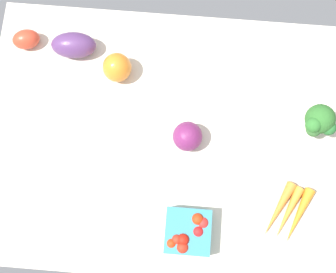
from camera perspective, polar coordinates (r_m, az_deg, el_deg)
The scene contains 8 objects.
tablecloth at distance 120.19cm, azimuth -0.00°, elevation -0.31°, with size 104.00×76.00×2.00cm, color beige.
broccoli_head at distance 119.02cm, azimuth 19.60°, elevation 1.91°, with size 8.71×8.73×12.20cm.
red_onion_near_basket at distance 115.37cm, azimuth 2.65°, elevation 0.19°, with size 8.11×8.11×8.11cm, color #74255C.
bell_pepper_orange at distance 121.69cm, azimuth -6.84°, elevation 9.18°, with size 8.07×8.07×8.58cm, color orange.
berry_basket at distance 113.12cm, azimuth 2.67°, elevation -12.67°, with size 11.73×11.73×7.27cm.
carrot_bunch at distance 119.50cm, azimuth 15.82°, elevation -9.81°, with size 14.69×16.86×2.93cm.
roma_tomato at distance 132.45cm, azimuth -18.47°, elevation 12.26°, with size 7.83×5.59×5.59cm, color #D14129.
eggplant at distance 127.05cm, azimuth -12.52°, elevation 11.86°, with size 12.88×7.41×7.41cm, color #5A356C.
Camera 1 is at (-2.08, 25.61, 118.41)cm, focal length 45.48 mm.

